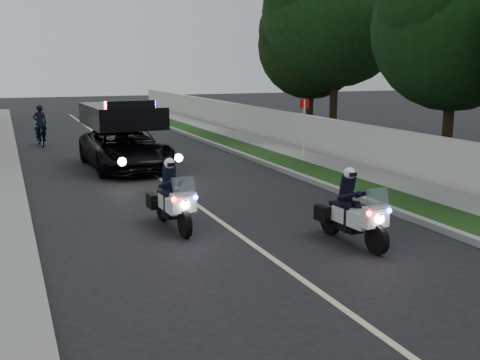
% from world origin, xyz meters
% --- Properties ---
extents(ground, '(120.00, 120.00, 0.00)m').
position_xyz_m(ground, '(0.00, 0.00, 0.00)').
color(ground, black).
rests_on(ground, ground).
extents(curb_right, '(0.20, 60.00, 0.15)m').
position_xyz_m(curb_right, '(4.10, 10.00, 0.07)').
color(curb_right, gray).
rests_on(curb_right, ground).
extents(grass_verge, '(1.20, 60.00, 0.16)m').
position_xyz_m(grass_verge, '(4.80, 10.00, 0.08)').
color(grass_verge, '#193814').
rests_on(grass_verge, ground).
extents(sidewalk_right, '(1.40, 60.00, 0.16)m').
position_xyz_m(sidewalk_right, '(6.10, 10.00, 0.08)').
color(sidewalk_right, gray).
rests_on(sidewalk_right, ground).
extents(property_wall, '(0.22, 60.00, 1.50)m').
position_xyz_m(property_wall, '(7.10, 10.00, 0.75)').
color(property_wall, beige).
rests_on(property_wall, ground).
extents(curb_left, '(0.20, 60.00, 0.15)m').
position_xyz_m(curb_left, '(-4.10, 10.00, 0.07)').
color(curb_left, gray).
rests_on(curb_left, ground).
extents(lane_marking, '(0.12, 50.00, 0.01)m').
position_xyz_m(lane_marking, '(0.00, 10.00, 0.00)').
color(lane_marking, '#BFB78C').
rests_on(lane_marking, ground).
extents(police_moto_left, '(0.73, 1.85, 1.54)m').
position_xyz_m(police_moto_left, '(-1.14, 3.64, 0.00)').
color(police_moto_left, silver).
rests_on(police_moto_left, ground).
extents(police_moto_right, '(0.77, 1.85, 1.54)m').
position_xyz_m(police_moto_right, '(1.86, 1.22, 0.00)').
color(police_moto_right, silver).
rests_on(police_moto_right, ground).
extents(police_suv, '(2.61, 5.33, 2.55)m').
position_xyz_m(police_suv, '(-0.63, 11.47, 0.00)').
color(police_suv, black).
rests_on(police_suv, ground).
extents(bicycle, '(0.75, 1.79, 0.92)m').
position_xyz_m(bicycle, '(-2.95, 18.63, 0.00)').
color(bicycle, black).
rests_on(bicycle, ground).
extents(cyclist, '(0.59, 0.41, 1.59)m').
position_xyz_m(cyclist, '(-2.95, 18.63, 0.00)').
color(cyclist, black).
rests_on(cyclist, ground).
extents(sign_post, '(0.42, 0.42, 2.35)m').
position_xyz_m(sign_post, '(6.00, 10.89, 0.00)').
color(sign_post, '#AA1A0C').
rests_on(sign_post, ground).
extents(tree_right_a, '(6.27, 6.27, 9.12)m').
position_xyz_m(tree_right_a, '(9.62, 7.31, 0.00)').
color(tree_right_a, '#123410').
rests_on(tree_right_a, ground).
extents(tree_right_c, '(5.22, 5.22, 8.64)m').
position_xyz_m(tree_right_c, '(9.62, 16.99, 0.00)').
color(tree_right_c, black).
rests_on(tree_right_c, ground).
extents(tree_right_d, '(8.62, 8.62, 11.45)m').
position_xyz_m(tree_right_d, '(10.05, 15.47, 0.00)').
color(tree_right_d, '#173C14').
rests_on(tree_right_d, ground).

